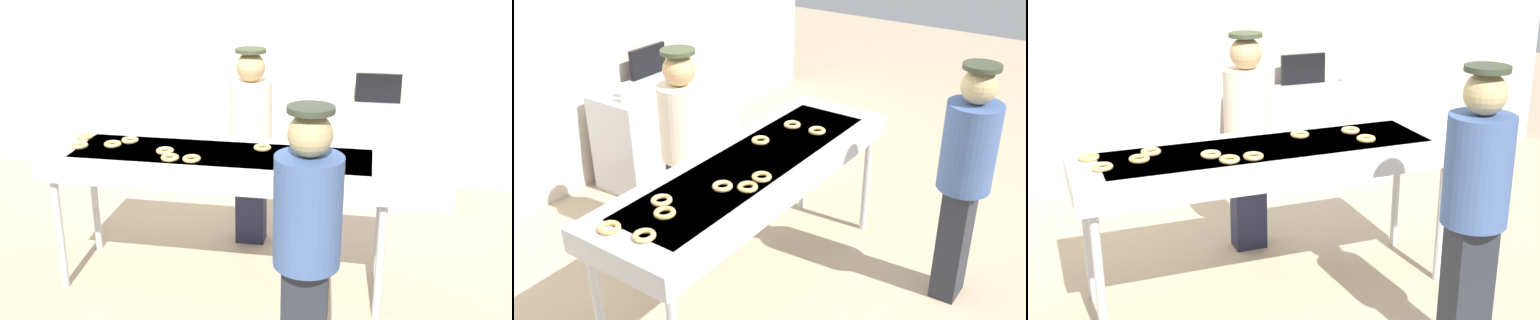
# 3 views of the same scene
# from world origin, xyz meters

# --- Properties ---
(ground_plane) EXTENTS (16.00, 16.00, 0.00)m
(ground_plane) POSITION_xyz_m (0.00, 0.00, 0.00)
(ground_plane) COLOR tan
(back_wall) EXTENTS (8.00, 0.12, 2.97)m
(back_wall) POSITION_xyz_m (0.00, 2.28, 1.48)
(back_wall) COLOR beige
(back_wall) RESTS_ON ground
(fryer_conveyor) EXTENTS (2.49, 0.77, 1.03)m
(fryer_conveyor) POSITION_xyz_m (0.00, 0.00, 0.94)
(fryer_conveyor) COLOR #B7BABF
(fryer_conveyor) RESTS_ON ground
(glazed_donut_0) EXTENTS (0.16, 0.16, 0.03)m
(glazed_donut_0) POSITION_xyz_m (0.64, 0.10, 1.04)
(glazed_donut_0) COLOR #E8AC6C
(glazed_donut_0) RESTS_ON fryer_conveyor
(glazed_donut_1) EXTENTS (0.17, 0.17, 0.03)m
(glazed_donut_1) POSITION_xyz_m (0.65, -0.11, 1.04)
(glazed_donut_1) COLOR #DFB264
(glazed_donut_1) RESTS_ON fryer_conveyor
(glazed_donut_2) EXTENTS (0.17, 0.17, 0.03)m
(glazed_donut_2) POSITION_xyz_m (-1.05, -0.06, 1.04)
(glazed_donut_2) COLOR #E4B86A
(glazed_donut_2) RESTS_ON fryer_conveyor
(glazed_donut_3) EXTENTS (0.17, 0.17, 0.03)m
(glazed_donut_3) POSITION_xyz_m (-0.32, -0.19, 1.04)
(glazed_donut_3) COLOR #DCB861
(glazed_donut_3) RESTS_ON fryer_conveyor
(glazed_donut_4) EXTENTS (0.17, 0.17, 0.03)m
(glazed_donut_4) POSITION_xyz_m (-1.10, 0.16, 1.04)
(glazed_donut_4) COLOR #E8B65E
(glazed_donut_4) RESTS_ON fryer_conveyor
(glazed_donut_5) EXTENTS (0.16, 0.16, 0.03)m
(glazed_donut_5) POSITION_xyz_m (-0.82, 0.01, 1.04)
(glazed_donut_5) COLOR #E2B05E
(glazed_donut_5) RESTS_ON fryer_conveyor
(glazed_donut_6) EXTENTS (0.18, 0.18, 0.03)m
(glazed_donut_6) POSITION_xyz_m (-0.73, 0.13, 1.04)
(glazed_donut_6) COLOR #DDAE6A
(glazed_donut_6) RESTS_ON fryer_conveyor
(glazed_donut_7) EXTENTS (0.14, 0.14, 0.03)m
(glazed_donut_7) POSITION_xyz_m (0.27, 0.13, 1.04)
(glazed_donut_7) COLOR tan
(glazed_donut_7) RESTS_ON fryer_conveyor
(glazed_donut_8) EXTENTS (0.16, 0.16, 0.03)m
(glazed_donut_8) POSITION_xyz_m (-0.16, -0.19, 1.04)
(glazed_donut_8) COLOR #DEA95E
(glazed_donut_8) RESTS_ON fryer_conveyor
(glazed_donut_9) EXTENTS (0.16, 0.16, 0.03)m
(glazed_donut_9) POSITION_xyz_m (-0.40, -0.06, 1.04)
(glazed_donut_9) COLOR #E8B66E
(glazed_donut_9) RESTS_ON fryer_conveyor
(worker_baker) EXTENTS (0.34, 0.34, 1.65)m
(worker_baker) POSITION_xyz_m (0.08, 0.69, 0.95)
(worker_baker) COLOR #20223B
(worker_baker) RESTS_ON ground
(customer_waiting) EXTENTS (0.35, 0.35, 1.72)m
(customer_waiting) POSITION_xyz_m (0.73, -1.19, 0.99)
(customer_waiting) COLOR #262932
(customer_waiting) RESTS_ON ground
(prep_counter) EXTENTS (1.54, 0.57, 0.92)m
(prep_counter) POSITION_xyz_m (1.11, 1.83, 0.46)
(prep_counter) COLOR #B7BABF
(prep_counter) RESTS_ON ground
(paper_cup_0) EXTENTS (0.07, 0.07, 0.13)m
(paper_cup_0) POSITION_xyz_m (0.45, 1.70, 0.98)
(paper_cup_0) COLOR white
(paper_cup_0) RESTS_ON prep_counter
(paper_cup_1) EXTENTS (0.07, 0.07, 0.13)m
(paper_cup_1) POSITION_xyz_m (0.54, 1.81, 0.98)
(paper_cup_1) COLOR white
(paper_cup_1) RESTS_ON prep_counter
(paper_cup_2) EXTENTS (0.07, 0.07, 0.13)m
(paper_cup_2) POSITION_xyz_m (1.51, 1.97, 0.98)
(paper_cup_2) COLOR white
(paper_cup_2) RESTS_ON prep_counter
(menu_display) EXTENTS (0.44, 0.04, 0.29)m
(menu_display) POSITION_xyz_m (1.11, 2.07, 1.06)
(menu_display) COLOR black
(menu_display) RESTS_ON prep_counter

